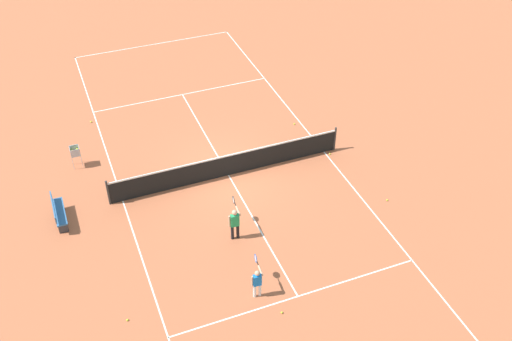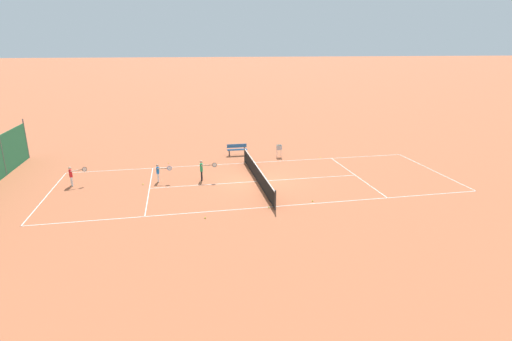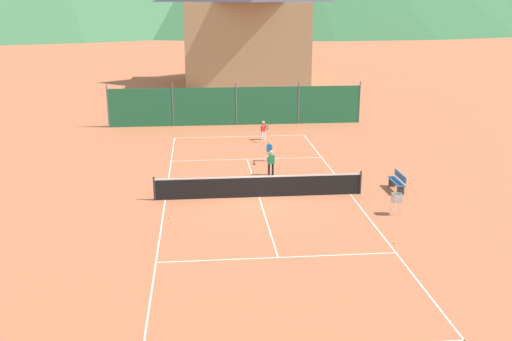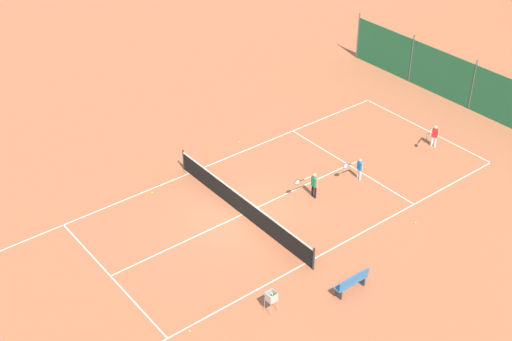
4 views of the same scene
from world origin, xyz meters
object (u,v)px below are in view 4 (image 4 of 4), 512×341
object	(u,v)px
tennis_ball_near_corner	(190,331)
tennis_ball_by_net_right	(415,223)
ball_hopper	(271,298)
player_far_service	(434,135)
tennis_net	(242,205)
player_near_baseline	(313,183)
tennis_ball_alley_left	(365,168)
tennis_ball_by_net_left	(152,193)
tennis_ball_far_corner	(192,170)
courtside_bench	(352,282)
tennis_ball_mid_court	(239,142)
player_near_service	(359,167)

from	to	relation	value
tennis_ball_near_corner	tennis_ball_by_net_right	distance (m)	11.02
tennis_ball_by_net_right	ball_hopper	distance (m)	8.13
player_far_service	tennis_ball_near_corner	distance (m)	16.74
tennis_net	player_far_service	world-z (taller)	player_far_service
player_near_baseline	tennis_ball_by_net_right	xyz separation A→B (m)	(4.15, 2.12, -0.70)
player_near_baseline	ball_hopper	distance (m)	7.42
player_near_baseline	tennis_ball_near_corner	bearing A→B (deg)	-69.00
player_near_baseline	tennis_ball_alley_left	world-z (taller)	player_near_baseline
player_far_service	tennis_ball_by_net_left	world-z (taller)	player_far_service
player_near_baseline	tennis_ball_by_net_right	distance (m)	4.71
tennis_ball_far_corner	ball_hopper	world-z (taller)	ball_hopper
tennis_ball_near_corner	courtside_bench	distance (m)	6.25
tennis_ball_mid_court	courtside_bench	world-z (taller)	courtside_bench
tennis_net	player_far_service	size ratio (longest dim) A/B	7.84
player_near_service	courtside_bench	size ratio (longest dim) A/B	0.74
player_far_service	player_near_service	xyz separation A→B (m)	(-0.25, -4.99, -0.04)
player_near_baseline	tennis_ball_far_corner	size ratio (longest dim) A/B	19.04
player_near_service	tennis_ball_far_corner	bearing A→B (deg)	-133.79
tennis_ball_far_corner	tennis_ball_by_net_left	bearing A→B (deg)	-79.86
player_near_baseline	tennis_ball_by_net_left	bearing A→B (deg)	-130.59
tennis_ball_by_net_left	player_near_service	bearing A→B (deg)	58.64
player_near_baseline	player_far_service	size ratio (longest dim) A/B	1.07
player_near_baseline	tennis_ball_by_net_left	size ratio (longest dim) A/B	19.04
tennis_ball_near_corner	tennis_ball_far_corner	world-z (taller)	same
player_near_baseline	player_far_service	xyz separation A→B (m)	(0.47, 7.60, -0.05)
tennis_ball_near_corner	player_near_service	bearing A→B (deg)	105.49
tennis_ball_far_corner	tennis_net	bearing A→B (deg)	-3.42
tennis_net	tennis_ball_far_corner	xyz separation A→B (m)	(-4.24, 0.25, -0.47)
player_near_service	tennis_ball_far_corner	distance (m)	7.79
tennis_net	player_near_service	bearing A→B (deg)	79.02
tennis_ball_alley_left	player_near_service	bearing A→B (deg)	-65.88
player_near_service	tennis_ball_alley_left	size ratio (longest dim) A/B	16.71
tennis_net	player_far_service	distance (m)	10.95
player_near_service	courtside_bench	xyz separation A→B (m)	(5.21, -5.58, -0.20)
tennis_net	tennis_ball_mid_court	size ratio (longest dim) A/B	139.09
player_far_service	tennis_ball_alley_left	size ratio (longest dim) A/B	17.74
tennis_ball_alley_left	ball_hopper	size ratio (longest dim) A/B	0.07
tennis_ball_by_net_right	tennis_ball_near_corner	bearing A→B (deg)	-93.87
tennis_ball_by_net_left	tennis_ball_mid_court	bearing A→B (deg)	100.77
tennis_net	tennis_ball_near_corner	xyz separation A→B (m)	(4.32, -5.62, -0.47)
player_near_service	tennis_ball_near_corner	world-z (taller)	player_near_service
tennis_net	tennis_ball_near_corner	bearing A→B (deg)	-52.44
tennis_ball_alley_left	tennis_ball_near_corner	bearing A→B (deg)	-73.82
tennis_net	tennis_ball_alley_left	bearing A→B (deg)	84.00
tennis_ball_near_corner	tennis_ball_alley_left	distance (m)	12.93
tennis_ball_by_net_left	ball_hopper	size ratio (longest dim) A/B	0.07
player_near_service	ball_hopper	world-z (taller)	player_near_service
ball_hopper	player_near_service	bearing A→B (deg)	115.85
tennis_net	player_near_service	world-z (taller)	player_near_service
tennis_net	player_near_service	size ratio (longest dim) A/B	8.33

